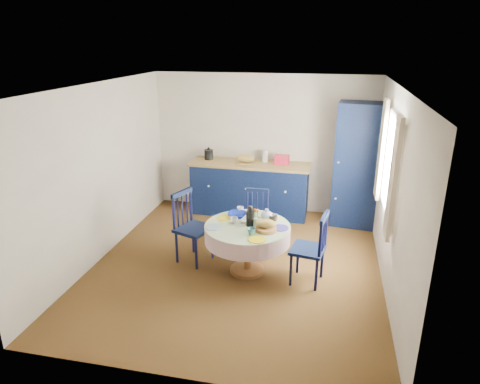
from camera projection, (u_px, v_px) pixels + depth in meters
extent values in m
plane|color=black|center=(237.00, 264.00, 6.14)|extent=(4.50, 4.50, 0.00)
plane|color=white|center=(236.00, 86.00, 5.30)|extent=(4.50, 4.50, 0.00)
cube|color=beige|center=(263.00, 144.00, 7.79)|extent=(4.00, 0.02, 2.50)
cube|color=beige|center=(100.00, 173.00, 6.11)|extent=(0.02, 4.50, 2.50)
cube|color=beige|center=(393.00, 192.00, 5.33)|extent=(0.02, 4.50, 2.50)
plane|color=white|center=(392.00, 167.00, 5.52)|extent=(0.00, 1.20, 1.20)
cube|color=white|center=(393.00, 179.00, 4.87)|extent=(0.05, 0.34, 1.45)
cube|color=white|center=(381.00, 150.00, 6.16)|extent=(0.05, 0.34, 1.45)
cube|color=black|center=(250.00, 189.00, 7.83)|extent=(2.10, 0.66, 0.92)
cube|color=#A08249|center=(250.00, 164.00, 7.67)|extent=(2.16, 0.70, 0.04)
cube|color=maroon|center=(282.00, 160.00, 7.56)|extent=(0.26, 0.14, 0.16)
cube|color=#A08249|center=(245.00, 162.00, 7.66)|extent=(0.34, 0.25, 0.02)
ellipsoid|color=tan|center=(245.00, 158.00, 7.64)|extent=(0.31, 0.20, 0.13)
cylinder|color=silver|center=(265.00, 156.00, 7.70)|extent=(0.12, 0.12, 0.22)
cube|color=black|center=(357.00, 166.00, 7.16)|extent=(0.78, 0.59, 2.10)
cylinder|color=white|center=(340.00, 163.00, 6.94)|extent=(0.04, 0.02, 0.04)
cylinder|color=white|center=(337.00, 199.00, 7.15)|extent=(0.04, 0.02, 0.04)
cylinder|color=brown|center=(247.00, 270.00, 5.95)|extent=(0.48, 0.48, 0.05)
cylinder|color=brown|center=(247.00, 249.00, 5.85)|extent=(0.10, 0.10, 0.63)
cylinder|color=brown|center=(247.00, 227.00, 5.74)|extent=(1.10, 1.10, 0.03)
cylinder|color=silver|center=(247.00, 234.00, 5.77)|extent=(1.16, 1.16, 0.22)
cylinder|color=white|center=(247.00, 226.00, 5.73)|extent=(1.16, 1.16, 0.01)
cylinder|color=#8AAFC0|center=(214.00, 227.00, 5.66)|extent=(0.22, 0.22, 0.01)
cylinder|color=yellow|center=(257.00, 240.00, 5.31)|extent=(0.22, 0.22, 0.01)
cylinder|color=navy|center=(280.00, 228.00, 5.64)|extent=(0.22, 0.22, 0.01)
cylinder|color=#8BA763|center=(262.00, 215.00, 6.07)|extent=(0.22, 0.22, 0.01)
cylinder|color=yellow|center=(225.00, 218.00, 5.96)|extent=(0.22, 0.22, 0.01)
cylinder|color=olive|center=(266.00, 229.00, 5.56)|extent=(0.28, 0.28, 0.05)
ellipsoid|color=tan|center=(266.00, 223.00, 5.53)|extent=(0.26, 0.16, 0.11)
cube|color=silver|center=(245.00, 222.00, 5.79)|extent=(0.10, 0.07, 0.04)
cylinder|color=black|center=(196.00, 254.00, 5.95)|extent=(0.04, 0.04, 0.48)
cylinder|color=black|center=(212.00, 243.00, 6.24)|extent=(0.04, 0.04, 0.48)
cylinder|color=black|center=(177.00, 247.00, 6.13)|extent=(0.04, 0.04, 0.48)
cylinder|color=black|center=(193.00, 238.00, 6.42)|extent=(0.04, 0.04, 0.48)
cube|color=black|center=(194.00, 229.00, 6.10)|extent=(0.58, 0.59, 0.04)
cylinder|color=black|center=(174.00, 213.00, 5.96)|extent=(0.04, 0.04, 0.53)
cylinder|color=black|center=(191.00, 205.00, 6.26)|extent=(0.04, 0.04, 0.53)
cube|color=black|center=(182.00, 193.00, 6.03)|extent=(0.19, 0.41, 0.07)
cylinder|color=black|center=(178.00, 213.00, 6.04)|extent=(0.02, 0.02, 0.44)
cylinder|color=black|center=(182.00, 210.00, 6.12)|extent=(0.02, 0.02, 0.44)
cylinder|color=black|center=(187.00, 208.00, 6.19)|extent=(0.02, 0.02, 0.44)
cylinder|color=black|center=(243.00, 236.00, 6.55)|extent=(0.03, 0.03, 0.40)
cylinder|color=black|center=(264.00, 238.00, 6.49)|extent=(0.03, 0.03, 0.40)
cylinder|color=black|center=(247.00, 228.00, 6.83)|extent=(0.03, 0.03, 0.40)
cylinder|color=black|center=(267.00, 230.00, 6.77)|extent=(0.03, 0.03, 0.40)
cube|color=black|center=(255.00, 220.00, 6.58)|extent=(0.40, 0.38, 0.04)
cylinder|color=black|center=(247.00, 202.00, 6.69)|extent=(0.03, 0.03, 0.45)
cylinder|color=black|center=(267.00, 203.00, 6.63)|extent=(0.03, 0.03, 0.45)
cube|color=black|center=(257.00, 190.00, 6.59)|extent=(0.36, 0.04, 0.06)
cylinder|color=black|center=(252.00, 203.00, 6.69)|extent=(0.02, 0.02, 0.38)
cylinder|color=black|center=(257.00, 204.00, 6.67)|extent=(0.02, 0.02, 0.38)
cylinder|color=black|center=(263.00, 204.00, 6.65)|extent=(0.02, 0.02, 0.38)
cylinder|color=black|center=(298.00, 258.00, 5.86)|extent=(0.04, 0.04, 0.45)
cylinder|color=black|center=(291.00, 270.00, 5.55)|extent=(0.04, 0.04, 0.45)
cylinder|color=black|center=(322.00, 262.00, 5.74)|extent=(0.04, 0.04, 0.45)
cylinder|color=black|center=(316.00, 275.00, 5.43)|extent=(0.04, 0.04, 0.45)
cube|color=black|center=(308.00, 249.00, 5.56)|extent=(0.49, 0.50, 0.04)
cylinder|color=black|center=(326.00, 229.00, 5.57)|extent=(0.04, 0.04, 0.50)
cylinder|color=black|center=(320.00, 240.00, 5.26)|extent=(0.04, 0.04, 0.50)
cube|color=black|center=(324.00, 218.00, 5.34)|extent=(0.11, 0.40, 0.06)
cylinder|color=black|center=(325.00, 233.00, 5.50)|extent=(0.02, 0.02, 0.42)
cylinder|color=black|center=(323.00, 236.00, 5.42)|extent=(0.02, 0.02, 0.42)
cylinder|color=black|center=(322.00, 239.00, 5.34)|extent=(0.02, 0.02, 0.42)
imported|color=silver|center=(234.00, 220.00, 5.78)|extent=(0.11, 0.11, 0.09)
imported|color=#32717F|center=(251.00, 232.00, 5.43)|extent=(0.10, 0.10, 0.10)
imported|color=black|center=(273.00, 218.00, 5.84)|extent=(0.12, 0.12, 0.09)
imported|color=silver|center=(240.00, 210.00, 6.13)|extent=(0.10, 0.10, 0.09)
imported|color=navy|center=(238.00, 215.00, 5.99)|extent=(0.26, 0.26, 0.06)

